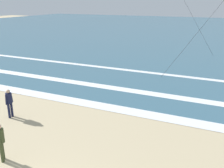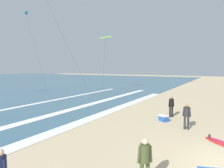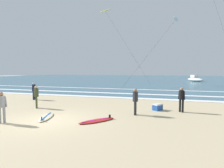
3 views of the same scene
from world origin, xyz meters
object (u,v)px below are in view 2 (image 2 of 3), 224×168
Objects in this scene: surfer_left_far at (171,105)px; kite_lime_high_left at (106,38)px; cooler_box at (164,118)px; kite_cyan_mid_center at (26,14)px; surfer_right_near at (145,158)px; surfboard_right_spare at (223,143)px; surfer_left_near at (187,114)px.

kite_lime_high_left reaches higher than surfer_left_far.
kite_cyan_mid_center is at bearing 63.56° from cooler_box.
surfer_right_near is at bearing -124.80° from kite_cyan_mid_center.
kite_cyan_mid_center is at bearing 62.36° from surfboard_right_spare.
surfer_right_near reaches higher than surfboard_right_spare.
surfboard_right_spare is (-4.42, -3.61, -0.91)m from surfer_left_far.
kite_cyan_mid_center is at bearing 80.91° from kite_lime_high_left.
kite_cyan_mid_center is (19.22, 37.91, 14.67)m from surfer_left_near.
cooler_box reaches higher than surfboard_right_spare.
surfer_left_far is 0.79× the size of surfboard_right_spare.
surfer_left_far is at bearing 8.79° from surfer_right_near.
surfer_left_near is 1.00× the size of surfer_right_near.
cooler_box is (1.23, 1.74, -0.74)m from surfer_left_near.
surfer_left_near is at bearing -149.87° from surfer_left_far.
kite_cyan_mid_center is at bearing 55.20° from surfer_right_near.
surfer_left_near and surfer_right_near have the same top height.
cooler_box is at bearing 52.14° from surfboard_right_spare.
kite_cyan_mid_center reaches higher than surfer_right_near.
surfer_right_near reaches higher than cooler_box.
surfer_right_near is (-9.81, -1.52, 0.00)m from surfer_left_far.
surfer_left_near is (-2.73, -1.58, 0.00)m from surfer_left_far.
kite_cyan_mid_center is at bearing 65.58° from surfer_left_far.
kite_lime_high_left is at bearing 46.49° from surfer_left_far.
surfer_left_near is at bearing -0.51° from surfer_right_near.
surfboard_right_spare is 47.69m from kite_cyan_mid_center.
kite_cyan_mid_center is (20.91, 39.93, 15.58)m from surfboard_right_spare.
kite_cyan_mid_center is at bearing 63.12° from surfer_left_near.
kite_cyan_mid_center reaches higher than surfer_left_near.
surfer_left_far is 5.78m from surfboard_right_spare.
surfer_left_far is 2.11× the size of cooler_box.
surfer_right_near is at bearing -168.63° from cooler_box.
cooler_box is at bearing 174.09° from surfer_left_far.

